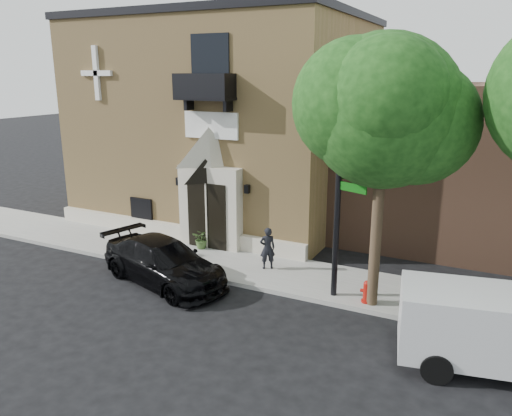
% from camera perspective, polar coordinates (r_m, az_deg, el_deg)
% --- Properties ---
extents(ground, '(120.00, 120.00, 0.00)m').
position_cam_1_polar(ground, '(17.45, -7.01, -7.93)').
color(ground, black).
rests_on(ground, ground).
extents(sidewalk, '(42.00, 3.00, 0.15)m').
position_cam_1_polar(sidewalk, '(18.13, -1.74, -6.65)').
color(sidewalk, gray).
rests_on(sidewalk, ground).
extents(church, '(12.20, 11.01, 9.30)m').
position_cam_1_polar(church, '(24.50, -2.96, 10.08)').
color(church, tan).
rests_on(church, ground).
extents(street_tree_left, '(4.97, 4.38, 7.77)m').
position_cam_1_polar(street_tree_left, '(14.01, 14.47, 10.80)').
color(street_tree_left, '#38281C').
rests_on(street_tree_left, sidewalk).
extents(black_sedan, '(5.40, 3.39, 1.46)m').
position_cam_1_polar(black_sedan, '(17.00, -10.52, -6.07)').
color(black_sedan, black).
rests_on(black_sedan, ground).
extents(street_sign, '(1.02, 1.30, 6.78)m').
position_cam_1_polar(street_sign, '(14.84, 9.49, 2.27)').
color(street_sign, black).
rests_on(street_sign, sidewalk).
extents(fire_hydrant, '(0.40, 0.32, 0.70)m').
position_cam_1_polar(fire_hydrant, '(15.50, 12.56, -9.31)').
color(fire_hydrant, maroon).
rests_on(fire_hydrant, sidewalk).
extents(dumpster, '(1.90, 1.28, 1.15)m').
position_cam_1_polar(dumpster, '(15.11, 25.24, -10.14)').
color(dumpster, '#103B1C').
rests_on(dumpster, sidewalk).
extents(planter, '(0.73, 0.63, 0.78)m').
position_cam_1_polar(planter, '(19.65, -6.18, -3.52)').
color(planter, '#496B31').
rests_on(planter, sidewalk).
extents(pedestrian_near, '(0.66, 0.61, 1.50)m').
position_cam_1_polar(pedestrian_near, '(17.47, 1.32, -4.61)').
color(pedestrian_near, black).
rests_on(pedestrian_near, sidewalk).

